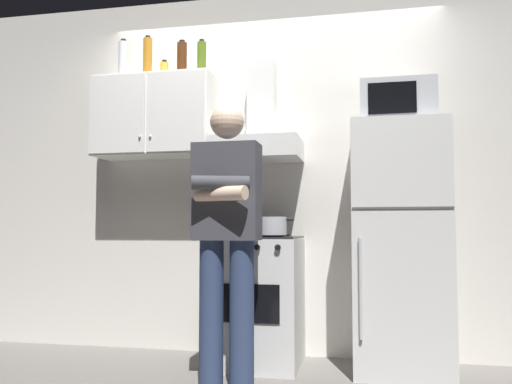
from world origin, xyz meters
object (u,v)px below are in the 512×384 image
(upper_cabinet, at_px, (155,117))
(bottle_spice_jar, at_px, (164,69))
(refrigerator, at_px, (400,247))
(cooking_pot, at_px, (272,226))
(bottle_vodka_clear, at_px, (123,60))
(stove_oven, at_px, (256,300))
(bottle_rum_dark, at_px, (182,59))
(range_hood, at_px, (260,133))
(bottle_liquor_amber, at_px, (148,58))
(person_standing, at_px, (226,231))
(bottle_olive_oil, at_px, (202,58))
(microwave, at_px, (397,104))

(upper_cabinet, relative_size, bottle_spice_jar, 7.31)
(refrigerator, relative_size, bottle_spice_jar, 13.00)
(refrigerator, xyz_separation_m, bottle_spice_jar, (-1.67, 0.11, 1.31))
(cooking_pot, bearing_deg, bottle_vodka_clear, 169.12)
(upper_cabinet, xyz_separation_m, stove_oven, (0.80, -0.13, -1.32))
(upper_cabinet, xyz_separation_m, bottle_rum_dark, (0.20, 0.01, 0.43))
(range_hood, distance_m, bottle_liquor_amber, 1.06)
(refrigerator, bearing_deg, range_hood, 172.45)
(bottle_rum_dark, bearing_deg, bottle_spice_jar, -166.23)
(stove_oven, relative_size, range_hood, 1.17)
(person_standing, height_order, cooking_pot, person_standing)
(person_standing, bearing_deg, stove_oven, 85.28)
(stove_oven, relative_size, bottle_olive_oil, 3.36)
(range_hood, height_order, refrigerator, range_hood)
(microwave, bearing_deg, bottle_liquor_amber, 176.90)
(refrigerator, bearing_deg, cooking_pot, -171.68)
(range_hood, distance_m, bottle_olive_oil, 0.72)
(upper_cabinet, distance_m, bottle_olive_oil, 0.56)
(stove_oven, distance_m, bottle_liquor_amber, 1.97)
(stove_oven, height_order, range_hood, range_hood)
(person_standing, height_order, bottle_spice_jar, bottle_spice_jar)
(cooking_pot, height_order, bottle_olive_oil, bottle_olive_oil)
(range_hood, relative_size, cooking_pot, 2.57)
(upper_cabinet, relative_size, bottle_liquor_amber, 2.79)
(range_hood, bearing_deg, upper_cabinet, -179.91)
(bottle_spice_jar, bearing_deg, cooking_pot, -14.92)
(cooking_pot, height_order, bottle_spice_jar, bottle_spice_jar)
(cooking_pot, relative_size, bottle_liquor_amber, 0.91)
(refrigerator, relative_size, bottle_olive_oil, 6.16)
(bottle_rum_dark, bearing_deg, microwave, -4.46)
(upper_cabinet, height_order, refrigerator, upper_cabinet)
(refrigerator, height_order, cooking_pot, refrigerator)
(bottle_spice_jar, bearing_deg, bottle_vodka_clear, 179.84)
(microwave, distance_m, cooking_pot, 1.16)
(bottle_spice_jar, bearing_deg, bottle_rum_dark, 13.77)
(microwave, height_order, person_standing, microwave)
(stove_oven, height_order, person_standing, person_standing)
(upper_cabinet, xyz_separation_m, range_hood, (0.80, 0.00, -0.15))
(person_standing, height_order, bottle_vodka_clear, bottle_vodka_clear)
(bottle_vodka_clear, relative_size, bottle_spice_jar, 2.50)
(range_hood, relative_size, refrigerator, 0.47)
(stove_oven, relative_size, bottle_vodka_clear, 2.85)
(range_hood, xyz_separation_m, refrigerator, (0.95, -0.13, -0.80))
(stove_oven, bearing_deg, refrigerator, 0.04)
(bottle_rum_dark, height_order, bottle_vodka_clear, bottle_vodka_clear)
(refrigerator, bearing_deg, stove_oven, -179.96)
(person_standing, bearing_deg, range_hood, 86.09)
(bottle_spice_jar, bearing_deg, stove_oven, -8.52)
(bottle_liquor_amber, bearing_deg, stove_oven, -7.73)
(person_standing, height_order, bottle_rum_dark, bottle_rum_dark)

